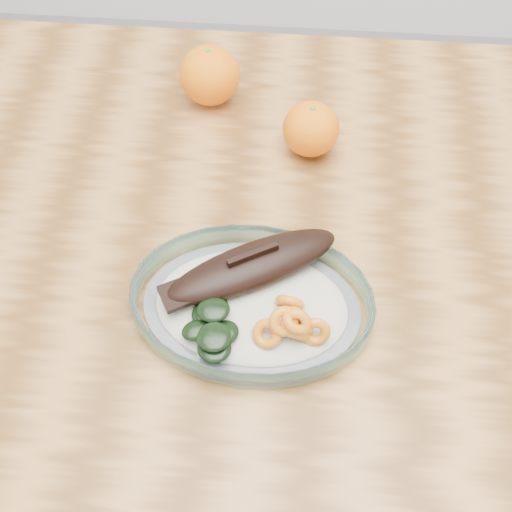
# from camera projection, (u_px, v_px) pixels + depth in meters

# --- Properties ---
(ground) EXTENTS (3.00, 3.00, 0.00)m
(ground) POSITION_uv_depth(u_px,v_px,m) (288.00, 445.00, 1.39)
(ground) COLOR slate
(ground) RESTS_ON ground
(dining_table) EXTENTS (1.20, 0.80, 0.75)m
(dining_table) POSITION_uv_depth(u_px,v_px,m) (307.00, 281.00, 0.86)
(dining_table) COLOR brown
(dining_table) RESTS_ON ground
(plated_meal) EXTENTS (0.51, 0.51, 0.07)m
(plated_meal) POSITION_uv_depth(u_px,v_px,m) (252.00, 300.00, 0.71)
(plated_meal) COLOR white
(plated_meal) RESTS_ON dining_table
(orange_left) EXTENTS (0.08, 0.08, 0.08)m
(orange_left) POSITION_uv_depth(u_px,v_px,m) (210.00, 75.00, 0.89)
(orange_left) COLOR #FF6505
(orange_left) RESTS_ON dining_table
(orange_right) EXTENTS (0.07, 0.07, 0.07)m
(orange_right) POSITION_uv_depth(u_px,v_px,m) (311.00, 129.00, 0.84)
(orange_right) COLOR #FF6505
(orange_right) RESTS_ON dining_table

